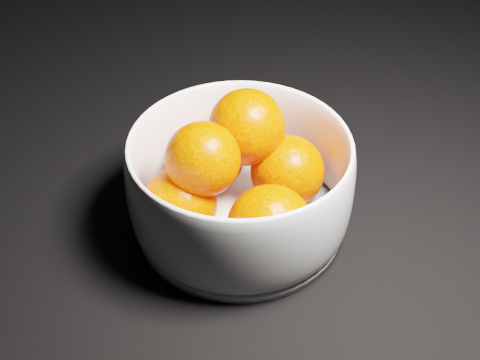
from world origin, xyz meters
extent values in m
cube|color=black|center=(0.00, 0.00, 0.00)|extent=(3.00, 3.00, 0.00)
cylinder|color=silver|center=(-0.25, -0.25, 0.01)|extent=(0.20, 0.20, 0.01)
sphere|color=#FE4504|center=(-0.20, -0.23, 0.05)|extent=(0.07, 0.07, 0.07)
sphere|color=#FE4504|center=(-0.28, -0.20, 0.05)|extent=(0.07, 0.07, 0.07)
sphere|color=#FE4504|center=(-0.31, -0.27, 0.05)|extent=(0.07, 0.07, 0.07)
sphere|color=#FE4504|center=(-0.23, -0.31, 0.05)|extent=(0.08, 0.08, 0.08)
sphere|color=#FE4504|center=(-0.24, -0.21, 0.09)|extent=(0.07, 0.07, 0.07)
sphere|color=#FE4504|center=(-0.28, -0.26, 0.09)|extent=(0.07, 0.07, 0.07)
camera|label=1|loc=(-0.30, -0.72, 0.46)|focal=50.00mm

